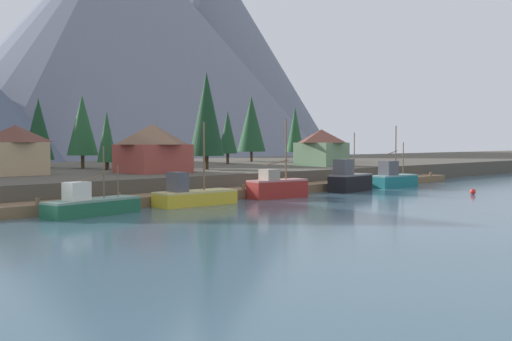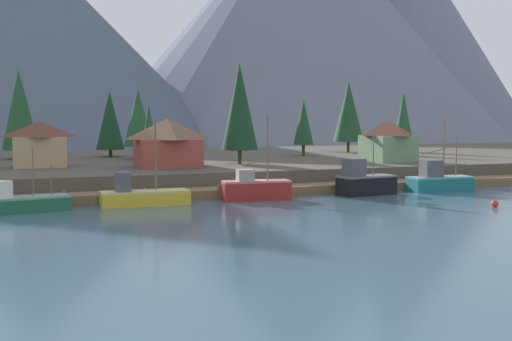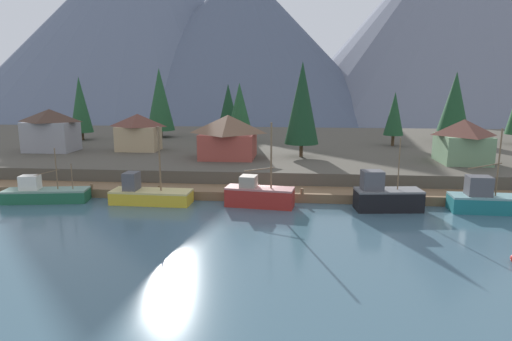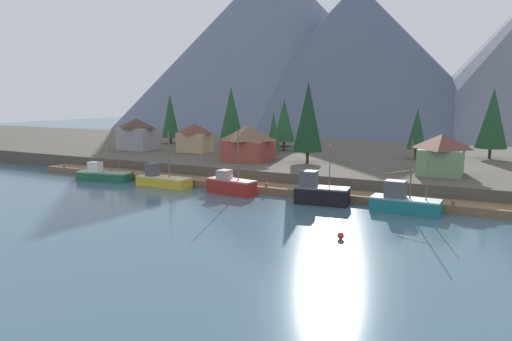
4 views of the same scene
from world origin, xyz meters
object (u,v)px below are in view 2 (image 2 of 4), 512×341
Objects in this scene: fishing_boat_teal at (438,181)px; conifer_centre at (110,120)px; house_red at (167,142)px; conifer_near_left at (149,129)px; fishing_boat_red at (255,188)px; fishing_boat_green at (17,203)px; house_green at (388,141)px; conifer_near_right at (20,110)px; fishing_boat_yellow at (142,196)px; conifer_mid_right at (240,107)px; conifer_back_right at (403,117)px; conifer_far_left at (304,122)px; conifer_far_right at (138,117)px; fishing_boat_black at (365,182)px; conifer_back_left at (349,112)px; channel_buoy at (495,204)px; house_tan at (39,144)px.

conifer_centre is (-32.80, 39.59, 7.00)m from fishing_boat_teal.
house_red is 0.76× the size of conifer_centre.
fishing_boat_red is at bearing -77.44° from conifer_near_left.
house_red is (17.97, 16.36, 4.70)m from fishing_boat_green.
house_green is 54.36m from conifer_near_right.
fishing_boat_teal reaches higher than fishing_boat_yellow.
fishing_boat_teal is 0.64× the size of conifer_mid_right.
house_green is at bearing -128.38° from conifer_back_right.
conifer_far_left is at bearing 97.94° from fishing_boat_teal.
conifer_far_right is (16.46, -6.71, -1.15)m from conifer_near_right.
fishing_boat_green is 11.72m from fishing_boat_yellow.
house_red is 0.87× the size of conifer_far_left.
fishing_boat_black is 0.96× the size of house_red.
fishing_boat_green is 36.86m from fishing_boat_black.
fishing_boat_yellow is at bearing -178.21° from fishing_boat_teal.
conifer_back_left reaches higher than house_red.
conifer_near_right is 1.25× the size of conifer_back_right.
house_red is 39.39m from channel_buoy.
fishing_boat_yellow is 0.85× the size of conifer_centre.
conifer_far_right is at bearing 93.62° from conifer_near_left.
conifer_back_right reaches higher than channel_buoy.
house_tan reaches higher than fishing_boat_green.
fishing_boat_yellow is 25.15m from fishing_boat_black.
conifer_back_left is at bearing 25.04° from fishing_boat_green.
conifer_far_right is (-37.99, -4.74, -0.99)m from conifer_back_left.
conifer_back_left is 13.44m from conifer_far_left.
house_tan is 55.00m from conifer_back_left.
house_green is 17.02m from conifer_far_left.
conifer_centre is (-3.69, 23.75, 2.62)m from house_red.
conifer_back_right reaches higher than fishing_boat_red.
conifer_near_left is 26.28m from conifer_far_left.
fishing_boat_green is at bearing -91.41° from conifer_near_right.
house_tan is 0.82× the size of conifer_near_left.
conifer_far_left reaches higher than house_green.
fishing_boat_teal is at bearing 75.85° from channel_buoy.
conifer_far_right is at bearing 81.63° from fishing_boat_yellow.
house_green is 29.50m from channel_buoy.
channel_buoy is at bearing -63.74° from conifer_mid_right.
conifer_back_left is 1.21× the size of conifer_centre.
conifer_mid_right is at bearing -39.91° from conifer_near_left.
channel_buoy is at bearing -21.28° from fishing_boat_yellow.
house_green is (12.60, 15.19, 4.02)m from fishing_boat_black.
house_green is 36.63m from conifer_far_right.
conifer_back_left is (54.44, -1.97, -0.17)m from conifer_near_right.
conifer_back_right is (18.19, 34.87, 7.46)m from fishing_boat_teal.
conifer_far_right is 15.03× the size of channel_buoy.
fishing_boat_black is 0.73× the size of conifer_centre.
conifer_mid_right is at bearing 138.50° from fishing_boat_teal.
fishing_boat_red is at bearing -122.96° from conifer_far_left.
conifer_back_left is (31.70, 37.22, 8.46)m from fishing_boat_red.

